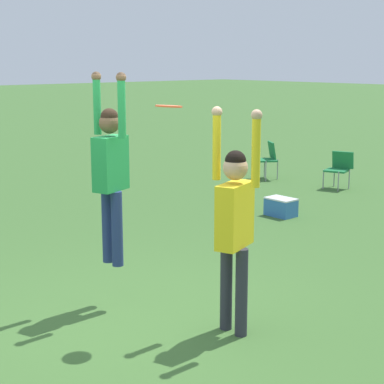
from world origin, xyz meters
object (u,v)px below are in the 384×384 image
object	(u,v)px
person_jumping	(111,165)
frisbee	(169,106)
person_defending	(235,216)
camping_chair_4	(268,156)
cooler_box	(281,207)
camping_chair_3	(339,167)

from	to	relation	value
person_jumping	frisbee	world-z (taller)	person_jumping
person_jumping	person_defending	bearing A→B (deg)	-90.00
person_jumping	camping_chair_4	xyz separation A→B (m)	(-4.00, 7.01, -1.05)
frisbee	camping_chair_4	xyz separation A→B (m)	(-4.83, 6.90, -1.70)
person_defending	cooler_box	distance (m)	5.06
frisbee	camping_chair_4	bearing A→B (deg)	125.02
camping_chair_3	camping_chair_4	size ratio (longest dim) A/B	0.93
person_defending	frisbee	bearing A→B (deg)	-75.88
frisbee	camping_chair_4	world-z (taller)	frisbee
person_defending	cooler_box	bearing A→B (deg)	-163.66
cooler_box	person_jumping	bearing A→B (deg)	-71.86
camping_chair_3	frisbee	bearing A→B (deg)	93.67
camping_chair_3	camping_chair_4	bearing A→B (deg)	-10.96
camping_chair_3	person_defending	bearing A→B (deg)	98.44
person_jumping	cooler_box	size ratio (longest dim) A/B	4.02
camping_chair_3	cooler_box	world-z (taller)	camping_chair_3
person_defending	camping_chair_3	bearing A→B (deg)	-170.71
person_jumping	camping_chair_3	size ratio (longest dim) A/B	2.65
frisbee	cooler_box	world-z (taller)	frisbee
camping_chair_4	person_defending	bearing A→B (deg)	164.00
person_jumping	frisbee	distance (m)	1.06
frisbee	cooler_box	bearing A→B (deg)	117.67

